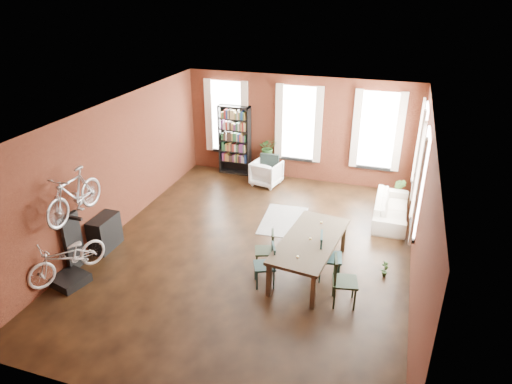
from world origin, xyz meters
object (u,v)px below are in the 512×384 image
at_px(cream_sofa, 392,205).
at_px(plant_stand, 268,167).
at_px(bicycle_floor, 64,240).
at_px(console_table, 105,233).
at_px(dining_chair_c, 345,281).
at_px(dining_table, 309,256).
at_px(dining_chair_a, 264,265).
at_px(dining_chair_b, 265,251).
at_px(dining_chair_d, 330,257).
at_px(bookshelf, 235,140).
at_px(bike_trainer, 70,280).
at_px(white_armchair, 266,172).

distance_m(cream_sofa, plant_stand, 4.20).
bearing_deg(bicycle_floor, console_table, 117.29).
bearing_deg(bicycle_floor, dining_chair_c, 33.60).
relative_size(console_table, bicycle_floor, 0.48).
height_order(dining_table, dining_chair_a, dining_chair_a).
xyz_separation_m(dining_chair_b, dining_chair_d, (1.40, 0.06, 0.07)).
distance_m(bookshelf, bicycle_floor, 6.70).
distance_m(bike_trainer, bicycle_floor, 0.93).
relative_size(cream_sofa, console_table, 2.60).
relative_size(white_armchair, console_table, 1.03).
bearing_deg(dining_table, bicycle_floor, -150.73).
bearing_deg(bicycle_floor, dining_table, 44.82).
xyz_separation_m(dining_chair_a, bike_trainer, (-3.82, -1.22, -0.36)).
height_order(dining_chair_d, bookshelf, bookshelf).
xyz_separation_m(dining_table, dining_chair_b, (-0.95, -0.15, 0.03)).
xyz_separation_m(console_table, bicycle_floor, (0.12, -1.40, 0.62)).
distance_m(dining_chair_a, dining_chair_d, 1.38).
height_order(dining_chair_a, plant_stand, dining_chair_a).
relative_size(dining_table, dining_chair_d, 2.32).
xyz_separation_m(dining_chair_c, white_armchair, (-3.05, 4.95, -0.10)).
bearing_deg(white_armchair, console_table, 72.97).
xyz_separation_m(dining_chair_d, white_armchair, (-2.64, 4.22, -0.10)).
bearing_deg(bookshelf, white_armchair, -24.86).
xyz_separation_m(dining_chair_c, cream_sofa, (0.68, 3.81, -0.10)).
bearing_deg(dining_chair_a, cream_sofa, 124.45).
height_order(dining_chair_c, cream_sofa, dining_chair_c).
bearing_deg(white_armchair, bookshelf, -13.52).
distance_m(console_table, plant_stand, 5.72).
bearing_deg(dining_table, dining_chair_c, -36.63).
height_order(dining_chair_d, cream_sofa, dining_chair_d).
xyz_separation_m(dining_chair_a, bookshelf, (-2.64, 5.41, 0.64)).
xyz_separation_m(dining_chair_c, dining_chair_d, (-0.41, 0.73, 0.01)).
xyz_separation_m(dining_chair_a, bicycle_floor, (-3.80, -1.19, 0.57)).
xyz_separation_m(dining_chair_b, dining_chair_c, (1.80, -0.66, 0.07)).
height_order(cream_sofa, plant_stand, cream_sofa).
relative_size(dining_chair_a, plant_stand, 1.34).
xyz_separation_m(white_armchair, plant_stand, (-0.12, 0.57, -0.07)).
height_order(dining_chair_b, bookshelf, bookshelf).
bearing_deg(dining_chair_c, dining_chair_a, 75.18).
bearing_deg(dining_chair_b, cream_sofa, 122.88).
bearing_deg(bookshelf, dining_chair_b, -63.00).
relative_size(dining_chair_a, dining_chair_b, 1.04).
bearing_deg(dining_chair_c, console_table, 75.66).
relative_size(white_armchair, cream_sofa, 0.39).
distance_m(dining_chair_b, bike_trainer, 4.07).
relative_size(dining_chair_c, bookshelf, 0.46).
bearing_deg(bicycle_floor, white_armchair, 90.78).
bearing_deg(plant_stand, dining_chair_d, -60.02).
bearing_deg(bookshelf, dining_chair_d, -51.06).
distance_m(dining_chair_c, bookshelf, 7.00).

